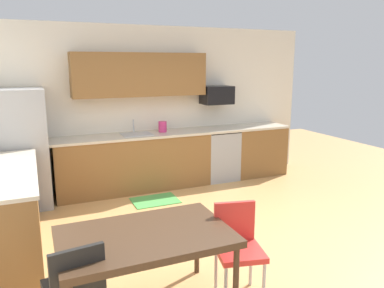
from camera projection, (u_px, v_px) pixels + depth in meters
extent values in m
plane|color=tan|center=(225.00, 243.00, 4.44)|extent=(12.00, 12.00, 0.00)
cube|color=silver|center=(155.00, 106.00, 6.53)|extent=(5.80, 0.10, 2.70)
cube|color=brown|center=(135.00, 164.00, 6.22)|extent=(2.54, 0.60, 0.90)
cube|color=brown|center=(256.00, 151.00, 7.14)|extent=(1.01, 0.60, 0.90)
cube|color=brown|center=(10.00, 213.00, 4.17)|extent=(0.60, 2.00, 0.90)
cube|color=beige|center=(162.00, 134.00, 6.31)|extent=(4.80, 0.64, 0.04)
cube|color=beige|center=(5.00, 172.00, 4.07)|extent=(0.64, 2.00, 0.04)
cube|color=brown|center=(140.00, 75.00, 6.10)|extent=(2.20, 0.34, 0.70)
cube|color=#9EA0A5|center=(20.00, 149.00, 5.41)|extent=(0.76, 0.70, 1.73)
cube|color=#999BA0|center=(218.00, 155.00, 6.83)|extent=(0.60, 0.60, 0.88)
cube|color=black|center=(219.00, 131.00, 6.73)|extent=(0.60, 0.60, 0.03)
cube|color=black|center=(217.00, 95.00, 6.69)|extent=(0.54, 0.36, 0.32)
cube|color=#A5A8AD|center=(137.00, 138.00, 6.15)|extent=(0.48, 0.40, 0.14)
cylinder|color=#B2B5BA|center=(134.00, 127.00, 6.28)|extent=(0.02, 0.02, 0.24)
cube|color=#422D1E|center=(145.00, 237.00, 3.07)|extent=(1.40, 0.90, 0.06)
cylinder|color=#422D1E|center=(236.00, 283.00, 3.05)|extent=(0.05, 0.05, 0.66)
cylinder|color=#422D1E|center=(62.00, 269.00, 3.25)|extent=(0.05, 0.05, 0.66)
cylinder|color=#422D1E|center=(197.00, 242.00, 3.75)|extent=(0.05, 0.05, 0.66)
cube|color=red|center=(240.00, 252.00, 3.31)|extent=(0.48, 0.48, 0.05)
cube|color=red|center=(234.00, 222.00, 3.44)|extent=(0.38, 0.12, 0.40)
cylinder|color=#B2B2B7|center=(264.00, 285.00, 3.23)|extent=(0.03, 0.03, 0.42)
cylinder|color=#B2B2B7|center=(216.00, 268.00, 3.49)|extent=(0.03, 0.03, 0.42)
cylinder|color=#B2B2B7|center=(251.00, 264.00, 3.56)|extent=(0.03, 0.03, 0.42)
cube|color=black|center=(73.00, 288.00, 2.78)|extent=(0.45, 0.45, 0.05)
cube|color=black|center=(78.00, 275.00, 2.59)|extent=(0.38, 0.09, 0.40)
cube|color=#4CA54C|center=(155.00, 200.00, 5.79)|extent=(0.70, 0.50, 0.01)
cylinder|color=#CC3372|center=(163.00, 127.00, 6.35)|extent=(0.14, 0.14, 0.20)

